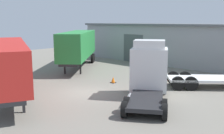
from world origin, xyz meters
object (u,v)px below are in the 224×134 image
object	(u,v)px
tractor_unit_white	(148,71)
container_trailer_black	(7,62)
traffic_cone	(113,80)
container_trailer_green	(78,45)

from	to	relation	value
tractor_unit_white	container_trailer_black	size ratio (longest dim) A/B	0.56
traffic_cone	tractor_unit_white	bearing A→B (deg)	-16.86
container_trailer_black	tractor_unit_white	bearing A→B (deg)	67.35
tractor_unit_white	traffic_cone	bearing A→B (deg)	39.79
container_trailer_green	traffic_cone	distance (m)	8.63
tractor_unit_white	container_trailer_green	bearing A→B (deg)	39.21
container_trailer_green	container_trailer_black	bearing A→B (deg)	-14.26
container_trailer_green	traffic_cone	size ratio (longest dim) A/B	18.31
container_trailer_green	container_trailer_black	world-z (taller)	container_trailer_green
tractor_unit_white	traffic_cone	size ratio (longest dim) A/B	12.17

